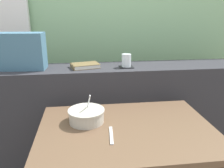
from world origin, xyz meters
The scene contains 8 objects.
dark_console_ledge centered at (0.00, 0.55, 0.44)m, with size 2.80×0.33×0.89m, color #2D2D33.
breakfast_table centered at (0.02, -0.04, 0.57)m, with size 0.95×0.67×0.69m.
coaster_square centered at (0.12, 0.51, 0.89)m, with size 0.10×0.10×0.01m, color black.
juice_glass centered at (0.12, 0.51, 0.93)m, with size 0.07×0.07×0.10m.
closed_book centered at (-0.19, 0.54, 0.90)m, with size 0.23×0.18×0.03m.
throw_pillow centered at (-0.63, 0.55, 1.02)m, with size 0.32×0.14×0.26m, color #426B84.
soup_bowl centered at (-0.19, 0.06, 0.72)m, with size 0.21×0.21×0.17m.
fork_utensil centered at (-0.07, -0.11, 0.69)m, with size 0.02×0.17×0.01m, color silver.
Camera 1 is at (-0.20, -1.14, 1.30)m, focal length 36.91 mm.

